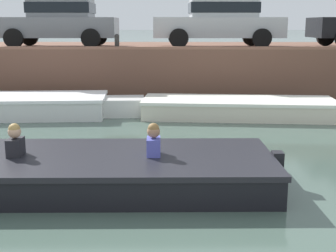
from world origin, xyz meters
TOP-DOWN VIEW (x-y plane):
  - ground_plane at (0.00, 6.34)m, footprint 400.00×400.00m
  - far_quay_wall at (0.00, 15.69)m, footprint 60.00×6.00m
  - far_wall_coping at (0.00, 12.81)m, footprint 60.00×0.24m
  - boat_moored_west_white at (-4.32, 10.88)m, footprint 6.45×2.26m
  - boat_moored_central_cream at (1.82, 10.81)m, footprint 6.00×1.99m
  - motorboat_passing at (-1.82, 5.42)m, footprint 7.16×2.22m
  - car_left_inner_grey at (-3.88, 14.45)m, footprint 3.92×2.03m
  - car_centre_silver at (1.37, 14.45)m, footprint 4.24×2.00m
  - mooring_bollard_mid at (-1.81, 12.94)m, footprint 0.15×0.15m

SIDE VIEW (x-z plane):
  - ground_plane at x=0.00m, z-range 0.00..0.00m
  - boat_moored_central_cream at x=1.82m, z-range 0.00..0.48m
  - motorboat_passing at x=-1.82m, z-range -0.24..0.73m
  - boat_moored_west_white at x=-4.32m, z-range 0.00..0.54m
  - far_quay_wall at x=0.00m, z-range 0.00..1.65m
  - far_wall_coping at x=0.00m, z-range 1.65..1.73m
  - mooring_bollard_mid at x=-1.81m, z-range 1.67..2.12m
  - car_left_inner_grey at x=-3.88m, z-range 1.73..3.27m
  - car_centre_silver at x=1.37m, z-range 1.73..3.27m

